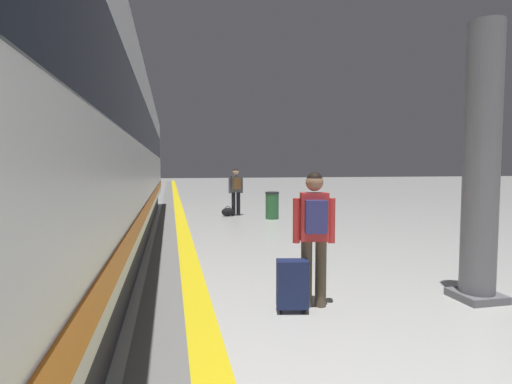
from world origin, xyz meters
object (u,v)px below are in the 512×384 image
at_px(duffel_bag_mid, 228,212).
at_px(platform_pillar, 481,170).
at_px(suitcase_near, 292,284).
at_px(waste_bin, 272,205).
at_px(passenger_mid, 236,188).
at_px(passenger_near, 314,228).

xyz_separation_m(duffel_bag_mid, platform_pillar, (1.98, -9.34, 1.57)).
bearing_deg(suitcase_near, waste_bin, 76.98).
relative_size(passenger_mid, waste_bin, 1.85).
xyz_separation_m(passenger_mid, duffel_bag_mid, (-0.32, -0.13, -0.85)).
xyz_separation_m(suitcase_near, waste_bin, (1.90, 8.21, 0.11)).
distance_m(passenger_near, duffel_bag_mid, 9.18).
bearing_deg(passenger_near, platform_pillar, -5.45).
distance_m(platform_pillar, waste_bin, 8.43).
bearing_deg(passenger_mid, duffel_bag_mid, -157.78).
height_order(duffel_bag_mid, platform_pillar, platform_pillar).
xyz_separation_m(passenger_near, platform_pillar, (2.21, -0.21, 0.72)).
relative_size(passenger_mid, duffel_bag_mid, 3.83).
relative_size(duffel_bag_mid, platform_pillar, 0.12).
bearing_deg(passenger_near, duffel_bag_mid, 88.57).
xyz_separation_m(passenger_near, suitcase_near, (-0.32, -0.11, -0.66)).
height_order(suitcase_near, passenger_mid, passenger_mid).
relative_size(suitcase_near, passenger_mid, 0.38).
height_order(duffel_bag_mid, waste_bin, waste_bin).
relative_size(duffel_bag_mid, waste_bin, 0.48).
xyz_separation_m(passenger_near, waste_bin, (1.58, 8.10, -0.55)).
bearing_deg(platform_pillar, waste_bin, 94.31).
bearing_deg(waste_bin, platform_pillar, -85.69).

